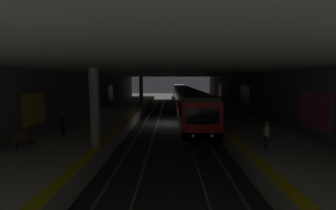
{
  "coord_description": "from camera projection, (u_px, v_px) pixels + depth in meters",
  "views": [
    {
      "loc": [
        -26.38,
        -0.0,
        4.91
      ],
      "look_at": [
        7.26,
        0.38,
        1.34
      ],
      "focal_mm": 25.45,
      "sensor_mm": 36.0,
      "label": 1
    }
  ],
  "objects": [
    {
      "name": "bench_right_mid",
      "position": [
        113.0,
        102.0,
        35.05
      ],
      "size": [
        1.7,
        0.47,
        0.86
      ],
      "color": "#262628",
      "rests_on": "platform_right"
    },
    {
      "name": "person_walking_mid",
      "position": [
        266.0,
        134.0,
        13.22
      ],
      "size": [
        0.6,
        0.22,
        1.54
      ],
      "color": "#363636",
      "rests_on": "platform_left"
    },
    {
      "name": "ceiling_slab",
      "position": [
        171.0,
        72.0,
        26.13
      ],
      "size": [
        60.0,
        19.4,
        0.4
      ],
      "color": "#ADAAA3",
      "rests_on": "wall_left"
    },
    {
      "name": "person_standing_far",
      "position": [
        62.0,
        123.0,
        16.49
      ],
      "size": [
        0.6,
        0.22,
        1.63
      ],
      "color": "#2B2B2B",
      "rests_on": "platform_right"
    },
    {
      "name": "wall_left",
      "position": [
        256.0,
        99.0,
        26.37
      ],
      "size": [
        60.0,
        0.56,
        5.6
      ],
      "color": "slate",
      "rests_on": "ground"
    },
    {
      "name": "bench_left_mid",
      "position": [
        224.0,
        101.0,
        37.71
      ],
      "size": [
        1.7,
        0.47,
        0.86
      ],
      "color": "#262628",
      "rests_on": "platform_left"
    },
    {
      "name": "bench_right_near",
      "position": [
        23.0,
        138.0,
        13.73
      ],
      "size": [
        1.7,
        0.47,
        0.86
      ],
      "color": "#262628",
      "rests_on": "platform_right"
    },
    {
      "name": "backpack_on_floor",
      "position": [
        228.0,
        114.0,
        25.35
      ],
      "size": [
        0.3,
        0.2,
        0.4
      ],
      "color": "maroon",
      "rests_on": "platform_left"
    },
    {
      "name": "track_left",
      "position": [
        190.0,
        123.0,
        26.71
      ],
      "size": [
        60.0,
        1.53,
        0.16
      ],
      "color": "gray",
      "rests_on": "ground"
    },
    {
      "name": "pillar_near",
      "position": [
        95.0,
        108.0,
        13.6
      ],
      "size": [
        0.56,
        0.56,
        4.55
      ],
      "color": "gray",
      "rests_on": "platform_right"
    },
    {
      "name": "wall_right",
      "position": [
        86.0,
        99.0,
        26.56
      ],
      "size": [
        60.0,
        0.56,
        5.6
      ],
      "color": "slate",
      "rests_on": "ground"
    },
    {
      "name": "platform_right",
      "position": [
        113.0,
        119.0,
        26.76
      ],
      "size": [
        60.0,
        5.3,
        1.06
      ],
      "color": "beige",
      "rests_on": "ground"
    },
    {
      "name": "ground_plane",
      "position": [
        171.0,
        124.0,
        26.75
      ],
      "size": [
        120.0,
        120.0,
        0.0
      ],
      "primitive_type": "plane",
      "color": "#2D302D"
    },
    {
      "name": "bench_right_far",
      "position": [
        123.0,
        98.0,
        42.71
      ],
      "size": [
        1.7,
        0.47,
        0.86
      ],
      "color": "#262628",
      "rests_on": "platform_right"
    },
    {
      "name": "pillar_far",
      "position": [
        141.0,
        91.0,
        35.0
      ],
      "size": [
        0.56,
        0.56,
        4.55
      ],
      "color": "gray",
      "rests_on": "platform_right"
    },
    {
      "name": "metro_train",
      "position": [
        183.0,
        96.0,
        42.49
      ],
      "size": [
        52.79,
        2.83,
        3.49
      ],
      "color": "red",
      "rests_on": "track_left"
    },
    {
      "name": "platform_left",
      "position": [
        229.0,
        119.0,
        26.62
      ],
      "size": [
        60.0,
        5.3,
        1.06
      ],
      "color": "beige",
      "rests_on": "ground"
    },
    {
      "name": "trash_bin",
      "position": [
        259.0,
        119.0,
        21.01
      ],
      "size": [
        0.44,
        0.44,
        0.85
      ],
      "color": "#595B5E",
      "rests_on": "platform_left"
    },
    {
      "name": "person_waiting_near",
      "position": [
        98.0,
        112.0,
        21.69
      ],
      "size": [
        0.6,
        0.23,
        1.69
      ],
      "color": "black",
      "rests_on": "platform_right"
    },
    {
      "name": "track_right",
      "position": [
        151.0,
        123.0,
        26.76
      ],
      "size": [
        60.0,
        1.53,
        0.16
      ],
      "color": "gray",
      "rests_on": "ground"
    }
  ]
}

